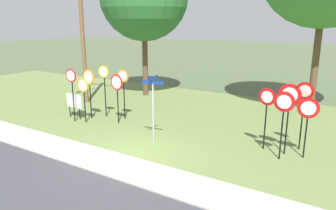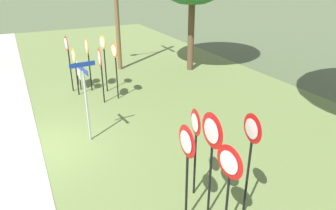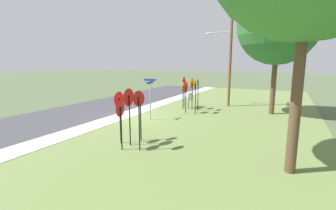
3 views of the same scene
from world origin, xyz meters
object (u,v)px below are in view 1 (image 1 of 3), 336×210
at_px(stop_sign_center_tall, 72,84).
at_px(yield_sign_far_right, 308,114).
at_px(yield_sign_center, 289,102).
at_px(street_name_post, 153,104).
at_px(stop_sign_near_right, 83,91).
at_px(yield_sign_near_right, 267,105).
at_px(notice_board, 74,102).
at_px(stop_sign_far_left, 123,84).
at_px(yield_sign_far_left, 304,100).
at_px(stop_sign_far_right, 104,81).
at_px(utility_pole, 80,24).
at_px(stop_sign_far_center, 89,83).
at_px(stop_sign_near_left, 117,88).
at_px(yield_sign_near_left, 283,109).

relative_size(stop_sign_center_tall, yield_sign_far_right, 1.17).
relative_size(yield_sign_center, street_name_post, 0.97).
bearing_deg(stop_sign_near_right, yield_sign_near_right, 6.12).
bearing_deg(notice_board, stop_sign_center_tall, -42.20).
xyz_separation_m(stop_sign_far_left, yield_sign_far_left, (8.32, 0.41, 0.13)).
height_order(stop_sign_far_right, yield_sign_far_right, stop_sign_far_right).
height_order(yield_sign_far_left, yield_sign_center, yield_sign_center).
relative_size(stop_sign_near_right, yield_sign_far_right, 0.98).
distance_m(stop_sign_far_right, yield_sign_far_left, 9.45).
height_order(stop_sign_far_left, utility_pole, utility_pole).
bearing_deg(stop_sign_center_tall, stop_sign_far_center, 65.31).
bearing_deg(yield_sign_far_right, stop_sign_far_left, 170.52).
bearing_deg(stop_sign_far_right, stop_sign_near_right, -103.71).
height_order(stop_sign_far_left, notice_board, stop_sign_far_left).
bearing_deg(yield_sign_near_right, stop_sign_near_left, -166.32).
bearing_deg(yield_sign_far_right, stop_sign_far_center, 175.54).
relative_size(stop_sign_far_left, notice_board, 2.03).
bearing_deg(notice_board, stop_sign_near_right, -12.33).
bearing_deg(stop_sign_far_left, utility_pole, 156.67).
bearing_deg(yield_sign_near_right, notice_board, -164.03).
bearing_deg(stop_sign_near_right, stop_sign_far_center, 110.94).
bearing_deg(yield_sign_center, stop_sign_near_left, -176.47).
bearing_deg(stop_sign_far_right, stop_sign_far_center, -131.15).
relative_size(stop_sign_far_right, street_name_post, 0.97).
xyz_separation_m(stop_sign_center_tall, utility_pole, (-2.45, 3.04, 2.83)).
xyz_separation_m(stop_sign_center_tall, street_name_post, (5.01, -0.34, -0.24)).
height_order(yield_sign_near_right, street_name_post, street_name_post).
xyz_separation_m(stop_sign_near_left, stop_sign_far_left, (-0.17, 0.70, 0.07)).
bearing_deg(yield_sign_center, stop_sign_near_right, -171.86).
distance_m(yield_sign_far_left, street_name_post, 5.69).
relative_size(stop_sign_far_right, stop_sign_center_tall, 1.02).
bearing_deg(yield_sign_far_left, stop_sign_far_left, -170.76).
xyz_separation_m(yield_sign_near_right, notice_board, (-9.41, -0.96, -0.95)).
distance_m(stop_sign_far_left, yield_sign_far_left, 8.33).
xyz_separation_m(stop_sign_center_tall, yield_sign_center, (9.79, 1.30, 0.12)).
relative_size(yield_sign_center, notice_board, 2.13).
bearing_deg(stop_sign_far_center, notice_board, -148.45).
height_order(stop_sign_near_left, stop_sign_far_right, stop_sign_far_right).
xyz_separation_m(stop_sign_near_left, yield_sign_far_left, (8.15, 1.11, 0.20)).
height_order(stop_sign_near_right, utility_pole, utility_pole).
bearing_deg(street_name_post, stop_sign_near_right, 168.28).
xyz_separation_m(yield_sign_near_right, yield_sign_far_left, (1.18, 0.68, 0.18)).
height_order(stop_sign_near_left, yield_sign_far_right, stop_sign_near_left).
bearing_deg(utility_pole, yield_sign_far_right, -7.66).
distance_m(yield_sign_center, street_name_post, 5.06).
xyz_separation_m(stop_sign_far_left, stop_sign_center_tall, (-1.84, -1.65, 0.06)).
bearing_deg(yield_sign_near_left, stop_sign_far_left, 174.61).
distance_m(yield_sign_near_right, notice_board, 9.51).
relative_size(stop_sign_near_right, yield_sign_center, 0.82).
bearing_deg(stop_sign_far_right, street_name_post, -31.08).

